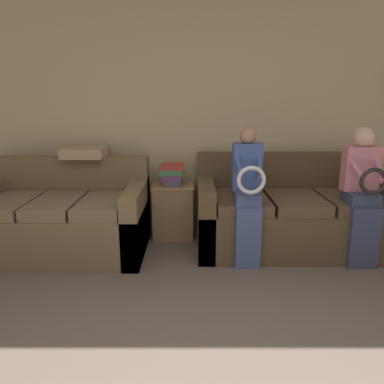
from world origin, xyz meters
TOP-DOWN VIEW (x-y plane):
  - wall_back at (0.00, 3.10)m, footprint 6.68×0.06m
  - couch_main at (0.92, 2.56)m, footprint 1.94×0.99m
  - couch_side at (-1.41, 2.43)m, footprint 1.66×1.00m
  - child_left_seated at (0.40, 2.14)m, footprint 0.27×0.36m
  - child_right_seated at (1.44, 2.15)m, footprint 0.32×0.38m
  - side_shelf at (-0.31, 2.84)m, footprint 0.46×0.42m
  - book_stack at (-0.32, 2.84)m, footprint 0.26×0.29m
  - throw_pillow at (-1.24, 2.79)m, footprint 0.43×0.43m

SIDE VIEW (x-z plane):
  - side_shelf at x=-0.31m, z-range 0.01..0.60m
  - couch_side at x=-1.41m, z-range -0.12..0.78m
  - couch_main at x=0.92m, z-range -0.13..0.80m
  - child_left_seated at x=0.40m, z-range 0.06..1.32m
  - child_right_seated at x=1.44m, z-range 0.07..1.33m
  - book_stack at x=-0.32m, z-range 0.60..0.83m
  - throw_pillow at x=-1.24m, z-range 0.91..1.01m
  - wall_back at x=0.00m, z-range 0.00..2.55m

